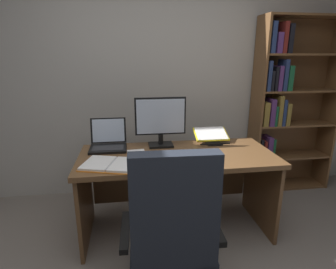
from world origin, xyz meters
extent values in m
cube|color=#B2ADA3|center=(0.00, 1.90, 1.34)|extent=(5.01, 0.12, 2.68)
cube|color=brown|center=(0.07, 0.98, 0.72)|extent=(1.65, 0.72, 0.04)
cube|color=brown|center=(-0.72, 0.98, 0.35)|extent=(0.03, 0.66, 0.70)
cube|color=brown|center=(0.86, 0.98, 0.35)|extent=(0.03, 0.66, 0.70)
cube|color=brown|center=(0.07, 1.32, 0.39)|extent=(1.53, 0.03, 0.49)
cube|color=brown|center=(1.09, 1.67, 0.97)|extent=(0.02, 0.30, 1.95)
cube|color=brown|center=(2.00, 1.67, 0.97)|extent=(0.03, 0.30, 1.95)
cube|color=brown|center=(1.54, 1.82, 0.97)|extent=(0.94, 0.01, 1.95)
cube|color=brown|center=(1.54, 1.67, 0.01)|extent=(0.89, 0.28, 0.02)
cube|color=black|center=(1.15, 1.63, 0.19)|extent=(0.05, 0.19, 0.33)
cube|color=gold|center=(1.22, 1.64, 0.13)|extent=(0.05, 0.22, 0.21)
cube|color=gray|center=(1.27, 1.62, 0.15)|extent=(0.04, 0.17, 0.25)
cube|color=navy|center=(1.32, 1.65, 0.16)|extent=(0.06, 0.23, 0.27)
cube|color=brown|center=(1.54, 1.67, 0.40)|extent=(0.89, 0.28, 0.02)
cube|color=black|center=(1.13, 1.65, 0.52)|extent=(0.03, 0.24, 0.23)
cube|color=maroon|center=(1.18, 1.65, 0.51)|extent=(0.03, 0.24, 0.21)
cube|color=#512D66|center=(1.23, 1.63, 0.53)|extent=(0.06, 0.19, 0.25)
cube|color=#195633|center=(1.28, 1.63, 0.52)|extent=(0.03, 0.18, 0.23)
cube|color=brown|center=(1.54, 1.67, 0.78)|extent=(0.89, 0.28, 0.02)
cube|color=olive|center=(1.15, 1.62, 0.92)|extent=(0.06, 0.17, 0.26)
cube|color=#512D66|center=(1.22, 1.63, 0.94)|extent=(0.05, 0.19, 0.30)
cube|color=#195633|center=(1.26, 1.64, 0.90)|extent=(0.03, 0.21, 0.22)
cube|color=olive|center=(1.31, 1.63, 0.96)|extent=(0.04, 0.19, 0.33)
cube|color=navy|center=(1.36, 1.65, 0.94)|extent=(0.04, 0.24, 0.29)
cube|color=olive|center=(1.41, 1.63, 0.92)|extent=(0.05, 0.18, 0.25)
cube|color=brown|center=(1.54, 1.67, 1.17)|extent=(0.89, 0.28, 0.02)
cube|color=navy|center=(1.14, 1.62, 1.33)|extent=(0.04, 0.18, 0.31)
cube|color=black|center=(1.18, 1.64, 1.28)|extent=(0.03, 0.22, 0.21)
cube|color=black|center=(1.22, 1.64, 1.30)|extent=(0.03, 0.21, 0.25)
cube|color=#512D66|center=(1.27, 1.64, 1.31)|extent=(0.04, 0.21, 0.26)
cube|color=navy|center=(1.32, 1.62, 1.34)|extent=(0.04, 0.17, 0.33)
cube|color=#195633|center=(1.38, 1.64, 1.31)|extent=(0.05, 0.20, 0.26)
cube|color=brown|center=(1.54, 1.67, 1.55)|extent=(0.89, 0.28, 0.02)
cube|color=navy|center=(1.14, 1.64, 1.72)|extent=(0.05, 0.21, 0.31)
cube|color=#512D66|center=(1.21, 1.64, 1.67)|extent=(0.06, 0.22, 0.20)
cube|color=maroon|center=(1.27, 1.65, 1.72)|extent=(0.04, 0.23, 0.31)
cube|color=black|center=(1.33, 1.64, 1.71)|extent=(0.05, 0.21, 0.29)
cube|color=brown|center=(1.54, 1.67, 1.94)|extent=(0.89, 0.28, 0.02)
cylinder|color=black|center=(-0.09, 0.30, 0.20)|extent=(0.06, 0.06, 0.30)
cube|color=#232833|center=(-0.09, 0.30, 0.39)|extent=(0.52, 0.50, 0.07)
cube|color=#232833|center=(-0.10, 0.10, 0.75)|extent=(0.48, 0.12, 0.66)
cube|color=black|center=(-0.37, 0.30, 0.51)|extent=(0.06, 0.39, 0.04)
cube|color=black|center=(0.19, 0.29, 0.51)|extent=(0.06, 0.39, 0.04)
cube|color=black|center=(-0.04, 1.21, 0.75)|extent=(0.22, 0.16, 0.02)
cylinder|color=black|center=(-0.04, 1.21, 0.81)|extent=(0.04, 0.04, 0.09)
cube|color=black|center=(-0.04, 1.22, 1.02)|extent=(0.46, 0.02, 0.34)
cube|color=silver|center=(-0.04, 1.20, 1.02)|extent=(0.43, 0.00, 0.31)
cube|color=black|center=(-0.52, 1.17, 0.75)|extent=(0.32, 0.24, 0.02)
cube|color=#2D2D30|center=(-0.52, 1.16, 0.77)|extent=(0.27, 0.13, 0.00)
cube|color=black|center=(-0.52, 1.33, 0.88)|extent=(0.32, 0.06, 0.23)
cube|color=silver|center=(-0.52, 1.32, 0.88)|extent=(0.29, 0.05, 0.20)
cube|color=black|center=(-0.04, 0.85, 0.75)|extent=(0.42, 0.15, 0.02)
ellipsoid|color=black|center=(0.26, 0.85, 0.76)|extent=(0.06, 0.10, 0.04)
cube|color=black|center=(0.46, 1.19, 0.75)|extent=(0.14, 0.12, 0.01)
cube|color=black|center=(0.46, 1.15, 0.76)|extent=(0.29, 0.01, 0.01)
cube|color=yellow|center=(0.46, 1.30, 0.81)|extent=(0.32, 0.20, 0.09)
cube|color=white|center=(0.46, 1.29, 0.82)|extent=(0.29, 0.19, 0.08)
cube|color=orange|center=(-0.57, 0.83, 0.75)|extent=(0.29, 0.34, 0.01)
cube|color=orange|center=(-0.36, 0.77, 0.75)|extent=(0.29, 0.34, 0.01)
cube|color=white|center=(-0.57, 0.83, 0.76)|extent=(0.27, 0.32, 0.02)
cube|color=white|center=(-0.36, 0.77, 0.76)|extent=(0.27, 0.32, 0.02)
cylinder|color=#B7B7BC|center=(-0.47, 0.80, 0.75)|extent=(0.09, 0.26, 0.02)
cube|color=white|center=(-0.27, 1.02, 0.75)|extent=(0.16, 0.22, 0.01)
cylinder|color=black|center=(-0.25, 1.02, 0.76)|extent=(0.14, 0.05, 0.01)
camera|label=1|loc=(-0.32, -1.16, 1.55)|focal=29.25mm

